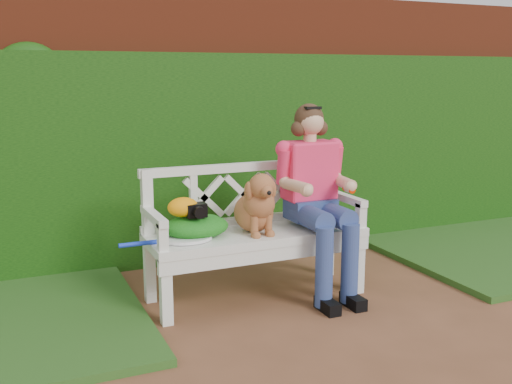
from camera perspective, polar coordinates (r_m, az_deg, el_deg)
name	(u,v)px	position (r m, az deg, el deg)	size (l,w,h in m)	color
ground	(344,326)	(3.84, 8.39, -12.52)	(60.00, 60.00, 0.00)	brown
brick_wall	(232,125)	(5.24, -2.35, 6.41)	(10.00, 0.30, 2.20)	maroon
ivy_hedge	(241,156)	(5.07, -1.42, 3.40)	(10.00, 0.18, 1.70)	#235810
garden_bench	(256,264)	(4.19, 0.00, -6.86)	(1.58, 0.60, 0.48)	white
seated_woman	(312,203)	(4.25, 5.34, -1.07)	(0.54, 0.72, 1.28)	#E73049
dog	(255,202)	(4.02, -0.06, -0.93)	(0.28, 0.39, 0.43)	#95613C
tennis_racket	(182,239)	(3.89, -7.02, -4.44)	(0.63, 0.27, 0.03)	white
green_bag	(196,226)	(3.96, -5.71, -3.24)	(0.43, 0.33, 0.15)	#2F7F3B
camera_item	(196,210)	(3.90, -5.75, -1.71)	(0.13, 0.10, 0.09)	black
baseball_glove	(183,207)	(3.90, -6.97, -1.44)	(0.20, 0.15, 0.13)	orange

